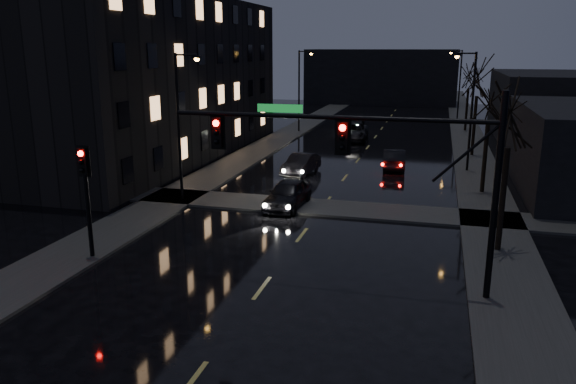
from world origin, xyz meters
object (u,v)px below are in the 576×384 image
Objects in this scene: oncoming_car_c at (352,132)px; lead_car at (394,159)px; oncoming_car_b at (301,164)px; oncoming_car_a at (288,194)px; oncoming_car_d at (355,122)px.

oncoming_car_c is 1.36× the size of lead_car.
lead_car reaches higher than oncoming_car_b.
lead_car is (4.67, 11.47, -0.05)m from oncoming_car_a.
lead_car is (4.67, -11.32, -0.10)m from oncoming_car_c.
oncoming_car_a is 22.79m from oncoming_car_c.
lead_car is (5.66, -19.58, 0.03)m from oncoming_car_d.
lead_car is at bearing -77.35° from oncoming_car_d.
oncoming_car_c reaches higher than lead_car.
lead_car reaches higher than oncoming_car_d.
oncoming_car_a is at bearing 63.50° from lead_car.
oncoming_car_b is 14.82m from oncoming_car_c.
oncoming_car_a is at bearing -91.65° from oncoming_car_d.
oncoming_car_b is 0.72× the size of oncoming_car_c.
oncoming_car_c reaches higher than oncoming_car_b.
oncoming_car_b is 6.83m from lead_car.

